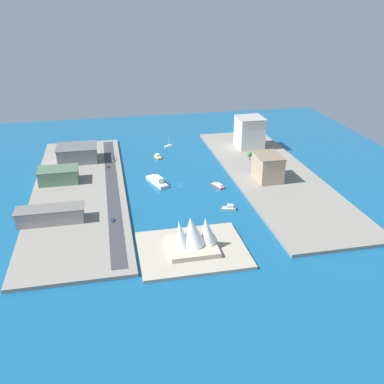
{
  "coord_description": "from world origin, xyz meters",
  "views": [
    {
      "loc": [
        54.72,
        310.28,
        138.94
      ],
      "look_at": [
        -5.78,
        21.63,
        1.7
      ],
      "focal_mm": 39.53,
      "sensor_mm": 36.0,
      "label": 1
    }
  ],
  "objects_px": {
    "sailboat_small_white": "(169,146)",
    "terminal_long_green": "(58,175)",
    "water_taxi_orange": "(158,157)",
    "sedan_silver": "(113,157)",
    "hotel_broad_white": "(250,132)",
    "hatchback_blue": "(112,220)",
    "traffic_light_waterfront": "(117,160)",
    "taxi_yellow_cab": "(113,160)",
    "tugboat_red": "(218,186)",
    "pickup_red": "(108,167)",
    "ferry_white_commuter": "(157,181)",
    "apartment_midrise_tan": "(268,167)",
    "warehouse_low_gray": "(77,153)",
    "opera_landmark": "(194,235)",
    "yacht_sleek_gray": "(229,208)",
    "carpark_squat_concrete": "(50,215)"
  },
  "relations": [
    {
      "from": "sailboat_small_white",
      "to": "terminal_long_green",
      "type": "relative_size",
      "value": 0.38
    },
    {
      "from": "water_taxi_orange",
      "to": "sedan_silver",
      "type": "distance_m",
      "value": 42.08
    },
    {
      "from": "hotel_broad_white",
      "to": "hatchback_blue",
      "type": "bearing_deg",
      "value": 42.35
    },
    {
      "from": "hatchback_blue",
      "to": "traffic_light_waterfront",
      "type": "relative_size",
      "value": 0.73
    },
    {
      "from": "hotel_broad_white",
      "to": "taxi_yellow_cab",
      "type": "xyz_separation_m",
      "value": [
        133.39,
        11.82,
        -14.18
      ]
    },
    {
      "from": "tugboat_red",
      "to": "pickup_red",
      "type": "bearing_deg",
      "value": -32.6
    },
    {
      "from": "ferry_white_commuter",
      "to": "hotel_broad_white",
      "type": "bearing_deg",
      "value": -147.0
    },
    {
      "from": "taxi_yellow_cab",
      "to": "sedan_silver",
      "type": "bearing_deg",
      "value": -87.45
    },
    {
      "from": "hotel_broad_white",
      "to": "apartment_midrise_tan",
      "type": "relative_size",
      "value": 1.12
    },
    {
      "from": "hotel_broad_white",
      "to": "hatchback_blue",
      "type": "height_order",
      "value": "hotel_broad_white"
    },
    {
      "from": "warehouse_low_gray",
      "to": "taxi_yellow_cab",
      "type": "relative_size",
      "value": 7.77
    },
    {
      "from": "water_taxi_orange",
      "to": "traffic_light_waterfront",
      "type": "distance_m",
      "value": 42.32
    },
    {
      "from": "taxi_yellow_cab",
      "to": "hatchback_blue",
      "type": "relative_size",
      "value": 0.96
    },
    {
      "from": "sailboat_small_white",
      "to": "opera_landmark",
      "type": "height_order",
      "value": "opera_landmark"
    },
    {
      "from": "water_taxi_orange",
      "to": "warehouse_low_gray",
      "type": "bearing_deg",
      "value": -2.06
    },
    {
      "from": "tugboat_red",
      "to": "terminal_long_green",
      "type": "bearing_deg",
      "value": -13.75
    },
    {
      "from": "yacht_sleek_gray",
      "to": "pickup_red",
      "type": "distance_m",
      "value": 125.72
    },
    {
      "from": "carpark_squat_concrete",
      "to": "warehouse_low_gray",
      "type": "distance_m",
      "value": 116.26
    },
    {
      "from": "sedan_silver",
      "to": "warehouse_low_gray",
      "type": "bearing_deg",
      "value": -0.94
    },
    {
      "from": "yacht_sleek_gray",
      "to": "ferry_white_commuter",
      "type": "height_order",
      "value": "ferry_white_commuter"
    },
    {
      "from": "sedan_silver",
      "to": "sailboat_small_white",
      "type": "bearing_deg",
      "value": -154.19
    },
    {
      "from": "pickup_red",
      "to": "terminal_long_green",
      "type": "bearing_deg",
      "value": 31.52
    },
    {
      "from": "tugboat_red",
      "to": "pickup_red",
      "type": "distance_m",
      "value": 101.3
    },
    {
      "from": "warehouse_low_gray",
      "to": "opera_landmark",
      "type": "relative_size",
      "value": 1.21
    },
    {
      "from": "sedan_silver",
      "to": "traffic_light_waterfront",
      "type": "xyz_separation_m",
      "value": [
        -3.19,
        18.16,
        3.39
      ]
    },
    {
      "from": "taxi_yellow_cab",
      "to": "traffic_light_waterfront",
      "type": "distance_m",
      "value": 11.37
    },
    {
      "from": "traffic_light_waterfront",
      "to": "sailboat_small_white",
      "type": "bearing_deg",
      "value": -139.69
    },
    {
      "from": "apartment_midrise_tan",
      "to": "pickup_red",
      "type": "relative_size",
      "value": 6.38
    },
    {
      "from": "water_taxi_orange",
      "to": "sailboat_small_white",
      "type": "xyz_separation_m",
      "value": [
        -15.24,
        -29.79,
        -0.36
      ]
    },
    {
      "from": "tugboat_red",
      "to": "warehouse_low_gray",
      "type": "relative_size",
      "value": 0.38
    },
    {
      "from": "water_taxi_orange",
      "to": "hatchback_blue",
      "type": "bearing_deg",
      "value": 68.73
    },
    {
      "from": "terminal_long_green",
      "to": "traffic_light_waterfront",
      "type": "height_order",
      "value": "terminal_long_green"
    },
    {
      "from": "yacht_sleek_gray",
      "to": "hatchback_blue",
      "type": "height_order",
      "value": "hatchback_blue"
    },
    {
      "from": "sailboat_small_white",
      "to": "warehouse_low_gray",
      "type": "xyz_separation_m",
      "value": [
        88.26,
        27.16,
        8.4
      ]
    },
    {
      "from": "apartment_midrise_tan",
      "to": "traffic_light_waterfront",
      "type": "height_order",
      "value": "apartment_midrise_tan"
    },
    {
      "from": "hotel_broad_white",
      "to": "tugboat_red",
      "type": "bearing_deg",
      "value": 56.85
    },
    {
      "from": "hotel_broad_white",
      "to": "opera_landmark",
      "type": "distance_m",
      "value": 193.18
    },
    {
      "from": "yacht_sleek_gray",
      "to": "ferry_white_commuter",
      "type": "xyz_separation_m",
      "value": [
        44.11,
        -56.88,
        0.78
      ]
    },
    {
      "from": "sailboat_small_white",
      "to": "terminal_long_green",
      "type": "bearing_deg",
      "value": 36.41
    },
    {
      "from": "hotel_broad_white",
      "to": "traffic_light_waterfront",
      "type": "distance_m",
      "value": 132.87
    },
    {
      "from": "hotel_broad_white",
      "to": "opera_landmark",
      "type": "height_order",
      "value": "hotel_broad_white"
    },
    {
      "from": "water_taxi_orange",
      "to": "hatchback_blue",
      "type": "distance_m",
      "value": 128.78
    },
    {
      "from": "tugboat_red",
      "to": "opera_landmark",
      "type": "relative_size",
      "value": 0.46
    },
    {
      "from": "ferry_white_commuter",
      "to": "sedan_silver",
      "type": "relative_size",
      "value": 6.78
    },
    {
      "from": "carpark_squat_concrete",
      "to": "taxi_yellow_cab",
      "type": "xyz_separation_m",
      "value": [
        -44.85,
        -107.26,
        -4.26
      ]
    },
    {
      "from": "warehouse_low_gray",
      "to": "pickup_red",
      "type": "xyz_separation_m",
      "value": [
        -26.06,
        23.58,
        -6.06
      ]
    },
    {
      "from": "tugboat_red",
      "to": "hatchback_blue",
      "type": "bearing_deg",
      "value": 27.6
    },
    {
      "from": "ferry_white_commuter",
      "to": "sedan_silver",
      "type": "bearing_deg",
      "value": -61.24
    },
    {
      "from": "water_taxi_orange",
      "to": "ferry_white_commuter",
      "type": "relative_size",
      "value": 0.38
    },
    {
      "from": "tugboat_red",
      "to": "ferry_white_commuter",
      "type": "xyz_separation_m",
      "value": [
        46.87,
        -16.65,
        1.11
      ]
    }
  ]
}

